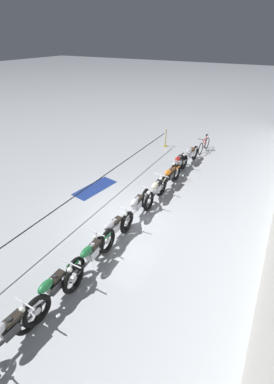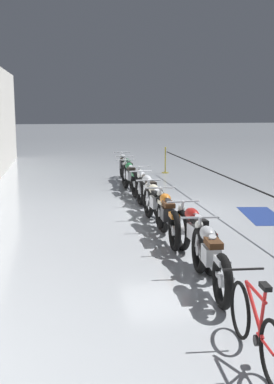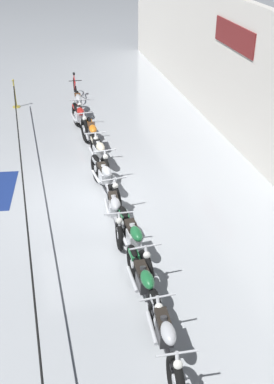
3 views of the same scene
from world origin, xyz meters
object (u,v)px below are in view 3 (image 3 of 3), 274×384
at_px(motorcycle_green_7, 144,287).
at_px(bicycle, 75,90).
at_px(motorcycle_red_1, 80,119).
at_px(motorcycle_cream_3, 99,155).
at_px(motorcycle_silver_5, 115,211).
at_px(stanchion_far_left, 20,151).
at_px(motorcycle_silver_4, 105,180).
at_px(motorcycle_orange_2, 93,137).
at_px(motorcycle_silver_0, 79,106).
at_px(motorcycle_green_6, 134,243).
at_px(motorcycle_silver_8, 165,340).

distance_m(motorcycle_green_7, bicycle, 11.50).
xyz_separation_m(motorcycle_red_1, motorcycle_cream_3, (2.72, 0.15, -0.00)).
distance_m(motorcycle_silver_5, stanchion_far_left, 3.62).
distance_m(motorcycle_silver_4, motorcycle_green_7, 4.06).
bearing_deg(motorcycle_orange_2, stanchion_far_left, -63.52).
distance_m(motorcycle_silver_0, stanchion_far_left, 4.33).
height_order(motorcycle_orange_2, motorcycle_silver_5, motorcycle_orange_2).
bearing_deg(motorcycle_cream_3, motorcycle_green_6, -0.53).
distance_m(motorcycle_silver_0, motorcycle_silver_4, 5.39).
relative_size(motorcycle_silver_4, motorcycle_green_7, 1.04).
bearing_deg(motorcycle_silver_5, motorcycle_silver_0, 178.64).
height_order(motorcycle_green_6, bicycle, motorcycle_green_6).
distance_m(motorcycle_silver_5, motorcycle_green_6, 1.30).
xyz_separation_m(motorcycle_silver_5, motorcycle_silver_8, (3.91, -0.00, 0.03)).
bearing_deg(motorcycle_red_1, bicycle, 174.95).
distance_m(motorcycle_green_6, stanchion_far_left, 4.81).
xyz_separation_m(motorcycle_silver_4, motorcycle_green_6, (2.72, 0.08, 0.01)).
relative_size(motorcycle_green_7, stanchion_far_left, 0.17).
xyz_separation_m(motorcycle_red_1, motorcycle_silver_5, (5.58, -0.03, -0.03)).
height_order(motorcycle_cream_3, bicycle, motorcycle_cream_3).
distance_m(motorcycle_green_7, stanchion_far_left, 6.00).
relative_size(motorcycle_cream_3, motorcycle_silver_8, 0.99).
relative_size(motorcycle_orange_2, motorcycle_silver_5, 1.06).
bearing_deg(motorcycle_silver_0, motorcycle_green_6, -0.19).
distance_m(motorcycle_red_1, motorcycle_orange_2, 1.48).
xyz_separation_m(motorcycle_green_7, bicycle, (-11.50, 0.32, -0.11)).
bearing_deg(motorcycle_silver_8, motorcycle_green_6, 176.95).
relative_size(motorcycle_orange_2, stanchion_far_left, 0.17).
height_order(motorcycle_cream_3, motorcycle_green_7, same).
xyz_separation_m(motorcycle_silver_4, motorcycle_silver_5, (1.43, -0.06, -0.02)).
bearing_deg(motorcycle_silver_0, motorcycle_silver_5, -1.36).
height_order(motorcycle_silver_5, motorcycle_green_7, motorcycle_green_7).
relative_size(motorcycle_red_1, bicycle, 1.29).
xyz_separation_m(motorcycle_green_7, stanchion_far_left, (-5.67, -1.94, 0.29)).
relative_size(motorcycle_silver_4, motorcycle_green_6, 1.01).
bearing_deg(motorcycle_red_1, motorcycle_silver_0, 173.84).
height_order(motorcycle_silver_0, motorcycle_green_7, motorcycle_silver_0).
bearing_deg(motorcycle_green_7, motorcycle_green_6, 174.29).
xyz_separation_m(motorcycle_silver_5, motorcycle_green_6, (1.29, 0.14, 0.03)).
relative_size(motorcycle_cream_3, bicycle, 1.28).
height_order(motorcycle_silver_0, stanchion_far_left, stanchion_far_left).
xyz_separation_m(motorcycle_orange_2, bicycle, (-4.77, 0.13, -0.12)).
bearing_deg(bicycle, motorcycle_silver_4, -2.01).
distance_m(motorcycle_orange_2, motorcycle_cream_3, 1.25).
distance_m(motorcycle_green_6, bicycle, 10.16).
bearing_deg(motorcycle_green_7, motorcycle_silver_5, -179.98).
xyz_separation_m(motorcycle_cream_3, motorcycle_green_7, (5.49, -0.17, -0.00)).
distance_m(motorcycle_red_1, motorcycle_green_6, 6.87).
relative_size(motorcycle_cream_3, motorcycle_silver_5, 0.98).
bearing_deg(motorcycle_silver_0, motorcycle_orange_2, 0.64).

